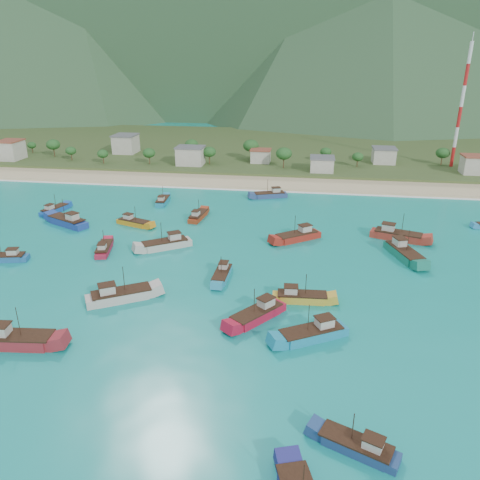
# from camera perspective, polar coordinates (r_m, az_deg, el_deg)

# --- Properties ---
(ground) EXTENTS (600.00, 600.00, 0.00)m
(ground) POSITION_cam_1_polar(r_m,az_deg,el_deg) (90.87, -4.68, -5.79)
(ground) COLOR #0C8085
(ground) RESTS_ON ground
(beach) EXTENTS (400.00, 18.00, 1.20)m
(beach) POSITION_cam_1_polar(r_m,az_deg,el_deg) (163.89, 1.47, 7.01)
(beach) COLOR beige
(beach) RESTS_ON ground
(land) EXTENTS (400.00, 110.00, 2.40)m
(land) POSITION_cam_1_polar(r_m,az_deg,el_deg) (223.08, 3.42, 10.98)
(land) COLOR #385123
(land) RESTS_ON ground
(surf_line) EXTENTS (400.00, 2.50, 0.08)m
(surf_line) POSITION_cam_1_polar(r_m,az_deg,el_deg) (154.80, 1.03, 6.11)
(surf_line) COLOR white
(surf_line) RESTS_ON ground
(village) EXTENTS (214.93, 31.06, 7.31)m
(village) POSITION_cam_1_polar(r_m,az_deg,el_deg) (185.81, 2.98, 10.26)
(village) COLOR beige
(village) RESTS_ON ground
(vegetation) EXTENTS (280.48, 25.39, 9.00)m
(vegetation) POSITION_cam_1_polar(r_m,az_deg,el_deg) (186.22, 4.12, 10.39)
(vegetation) COLOR #235623
(vegetation) RESTS_ON ground
(radio_tower) EXTENTS (1.20, 1.20, 44.19)m
(radio_tower) POSITION_cam_1_polar(r_m,az_deg,el_deg) (194.83, 25.35, 14.47)
(radio_tower) COLOR red
(radio_tower) RESTS_ON ground
(boat_4) EXTENTS (10.85, 6.36, 6.15)m
(boat_4) POSITION_cam_1_polar(r_m,az_deg,el_deg) (146.73, 3.67, 5.47)
(boat_4) COLOR navy
(boat_4) RESTS_ON ground
(boat_5) EXTENTS (9.71, 4.70, 5.52)m
(boat_5) POSITION_cam_1_polar(r_m,az_deg,el_deg) (113.65, -26.67, -1.98)
(boat_5) COLOR #1F5C98
(boat_5) RESTS_ON ground
(boat_6) EXTENTS (12.68, 7.31, 7.19)m
(boat_6) POSITION_cam_1_polar(r_m,az_deg,el_deg) (119.20, 18.59, 0.49)
(boat_6) COLOR #A22F22
(boat_6) RESTS_ON ground
(boat_7) EXTENTS (9.89, 5.86, 5.62)m
(boat_7) POSITION_cam_1_polar(r_m,az_deg,el_deg) (125.64, -12.81, 2.06)
(boat_7) COLOR orange
(boat_7) RESTS_ON ground
(boat_8) EXTENTS (11.47, 9.17, 6.79)m
(boat_8) POSITION_cam_1_polar(r_m,az_deg,el_deg) (109.41, -9.01, -0.54)
(boat_8) COLOR #BAB4A8
(boat_8) RESTS_ON ground
(boat_9) EXTENTS (11.27, 9.57, 6.80)m
(boat_9) POSITION_cam_1_polar(r_m,az_deg,el_deg) (113.53, 7.02, 0.41)
(boat_9) COLOR maroon
(boat_9) RESTS_ON ground
(boat_11) EXTENTS (11.99, 9.05, 7.01)m
(boat_11) POSITION_cam_1_polar(r_m,az_deg,el_deg) (88.53, -14.38, -6.61)
(boat_11) COLOR beige
(boat_11) RESTS_ON ground
(boat_12) EXTENTS (9.31, 10.62, 6.47)m
(boat_12) POSITION_cam_1_polar(r_m,az_deg,el_deg) (80.29, 2.16, -9.10)
(boat_12) COLOR #B1142F
(boat_12) RESTS_ON ground
(boat_13) EXTENTS (7.47, 12.72, 7.22)m
(boat_13) POSITION_cam_1_polar(r_m,az_deg,el_deg) (109.27, 19.34, -1.55)
(boat_13) COLOR #16725C
(boat_13) RESTS_ON ground
(boat_14) EXTENTS (10.16, 3.50, 5.92)m
(boat_14) POSITION_cam_1_polar(r_m,az_deg,el_deg) (86.25, 7.42, -7.01)
(boat_14) COLOR gold
(boat_14) RESTS_ON ground
(boat_15) EXTENTS (11.42, 8.45, 6.64)m
(boat_15) POSITION_cam_1_polar(r_m,az_deg,el_deg) (76.10, 8.81, -11.26)
(boat_15) COLOR teal
(boat_15) RESTS_ON ground
(boat_16) EXTENTS (12.73, 8.72, 7.32)m
(boat_16) POSITION_cam_1_polar(r_m,az_deg,el_deg) (130.47, -20.27, 2.11)
(boat_16) COLOR navy
(boat_16) RESTS_ON ground
(boat_18) EXTENTS (3.81, 9.65, 5.55)m
(boat_18) POSITION_cam_1_polar(r_m,az_deg,el_deg) (128.00, -5.12, 2.90)
(boat_18) COLOR maroon
(boat_18) RESTS_ON ground
(boat_19) EXTENTS (9.53, 6.15, 5.44)m
(boat_19) POSITION_cam_1_polar(r_m,az_deg,el_deg) (59.41, 14.08, -23.26)
(boat_19) COLOR navy
(boat_19) RESTS_ON ground
(boat_21) EXTENTS (2.86, 9.04, 5.31)m
(boat_21) POSITION_cam_1_polar(r_m,az_deg,el_deg) (94.19, -2.20, -4.29)
(boat_21) COLOR teal
(boat_21) RESTS_ON ground
(boat_22) EXTENTS (4.89, 9.64, 5.47)m
(boat_22) POSITION_cam_1_polar(r_m,az_deg,el_deg) (142.69, -21.67, 3.41)
(boat_22) COLOR #154CA6
(boat_22) RESTS_ON ground
(boat_23) EXTENTS (3.39, 9.27, 5.37)m
(boat_23) POSITION_cam_1_polar(r_m,az_deg,el_deg) (142.75, -9.40, 4.69)
(boat_23) COLOR teal
(boat_23) RESTS_ON ground
(boat_29) EXTENTS (4.59, 9.37, 5.32)m
(boat_29) POSITION_cam_1_polar(r_m,az_deg,el_deg) (110.57, -16.23, -1.09)
(boat_29) COLOR #A81C36
(boat_29) RESTS_ON ground
(boat_30) EXTENTS (12.45, 4.76, 7.19)m
(boat_30) POSITION_cam_1_polar(r_m,az_deg,el_deg) (81.24, -25.62, -11.00)
(boat_30) COLOR maroon
(boat_30) RESTS_ON ground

